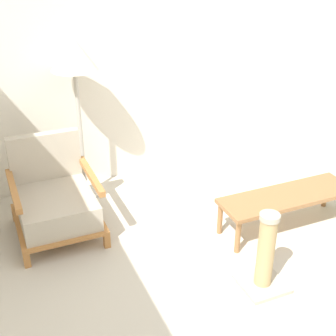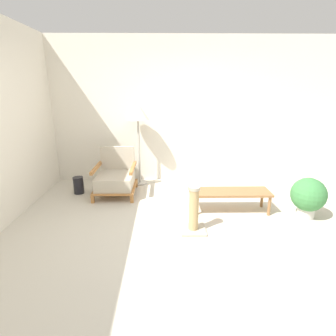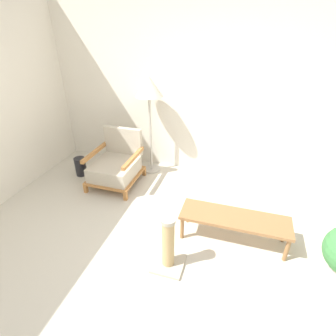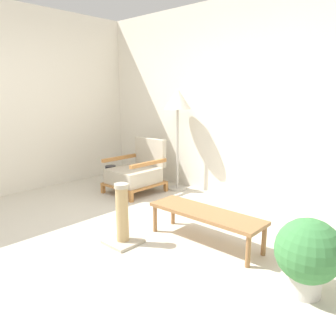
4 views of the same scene
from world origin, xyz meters
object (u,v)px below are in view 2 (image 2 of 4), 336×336
armchair (116,177)px  floor_lamp (138,116)px  vase (79,185)px  potted_plant (308,196)px  coffee_table (229,193)px  scratching_post (194,214)px

armchair → floor_lamp: floor_lamp is taller
floor_lamp → vase: size_ratio=5.12×
armchair → potted_plant: bearing=-18.1°
vase → coffee_table: bearing=-16.9°
vase → floor_lamp: bearing=25.0°
floor_lamp → coffee_table: bearing=-40.7°
coffee_table → vase: 2.58m
armchair → coffee_table: (1.80, -0.72, -0.01)m
coffee_table → vase: bearing=163.1°
floor_lamp → scratching_post: floor_lamp is taller
floor_lamp → scratching_post: bearing=-64.9°
potted_plant → vase: bearing=164.7°
coffee_table → potted_plant: (1.06, -0.21, 0.04)m
vase → potted_plant: size_ratio=0.51×
coffee_table → floor_lamp: bearing=139.3°
floor_lamp → coffee_table: floor_lamp is taller
floor_lamp → coffee_table: 2.14m
armchair → potted_plant: armchair is taller
vase → potted_plant: (3.52, -0.96, 0.18)m
floor_lamp → potted_plant: bearing=-30.1°
coffee_table → potted_plant: 1.08m
potted_plant → scratching_post: bearing=-168.0°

